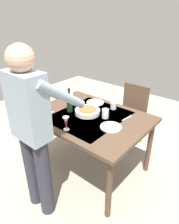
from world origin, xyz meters
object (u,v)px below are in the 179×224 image
dining_table (90,122)px  dinner_plate_far (111,127)px  dinner_plate_near (95,103)px  water_cup_near_left (71,97)px  person_server (33,128)px  water_cup_near_right (105,114)px  chair_near (131,111)px  wine_bottle (70,103)px  wine_glass_right (66,121)px  serving_bowl_pasta (87,111)px  wine_glass_left (69,99)px  water_cup_far_left (113,106)px

dining_table → dinner_plate_far: size_ratio=5.92×
dinner_plate_near → dining_table: bearing=118.5°
dining_table → water_cup_near_left: bearing=-21.4°
person_server → water_cup_near_right: person_server is taller
chair_near → water_cup_near_right: size_ratio=8.28×
person_server → dinner_plate_far: 0.81m
chair_near → dinner_plate_far: 1.01m
wine_bottle → wine_glass_right: size_ratio=1.96×
serving_bowl_pasta → wine_glass_left: bearing=-2.0°
chair_near → person_server: person_server is taller
person_server → dinner_plate_near: person_server is taller
water_cup_near_left → dinner_plate_far: size_ratio=0.39×
water_cup_near_left → serving_bowl_pasta: water_cup_near_left is taller
wine_glass_right → water_cup_near_right: bearing=-108.0°
water_cup_near_left → dinner_plate_far: 0.90m
person_server → wine_glass_left: 0.88m
person_server → water_cup_near_right: (-0.18, -0.85, -0.13)m
serving_bowl_pasta → dinner_plate_far: (-0.40, 0.08, -0.03)m
chair_near → wine_bottle: wine_bottle is taller
wine_bottle → wine_glass_left: wine_bottle is taller
wine_bottle → dinner_plate_near: size_ratio=1.29×
chair_near → water_cup_far_left: chair_near is taller
person_server → dinner_plate_near: 1.13m
water_cup_near_left → dinner_plate_near: (-0.33, -0.13, -0.04)m
water_cup_far_left → dinner_plate_near: (0.29, 0.01, -0.04)m
wine_glass_left → water_cup_near_left: bearing=-48.4°
water_cup_near_right → wine_bottle: bearing=18.2°
wine_glass_right → water_cup_near_left: wine_glass_right is taller
water_cup_near_left → person_server: bearing=117.5°
wine_glass_left → wine_glass_right: bearing=131.8°
water_cup_near_right → dining_table: bearing=25.2°
wine_bottle → water_cup_far_left: wine_bottle is taller
dining_table → wine_glass_right: size_ratio=9.01×
water_cup_near_right → water_cup_far_left: (0.06, -0.26, -0.01)m
wine_bottle → wine_glass_right: 0.43m
serving_bowl_pasta → wine_bottle: bearing=23.1°
serving_bowl_pasta → dinner_plate_far: bearing=168.1°
person_server → dinner_plate_far: bearing=-116.6°
dining_table → wine_bottle: (0.26, 0.06, 0.19)m
water_cup_far_left → dinner_plate_near: water_cup_far_left is taller
dining_table → dinner_plate_far: (-0.35, 0.06, 0.09)m
person_server → water_cup_near_left: 1.10m
wine_glass_left → dining_table: bearing=174.2°
wine_glass_left → dinner_plate_near: 0.36m
water_cup_near_right → chair_near: bearing=-83.7°
wine_bottle → chair_near: bearing=-110.1°
water_cup_far_left → water_cup_near_left: bearing=12.5°
person_server → wine_bottle: (0.25, -0.70, -0.07)m
person_server → water_cup_far_left: 1.12m
wine_glass_right → dinner_plate_near: size_ratio=0.66×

